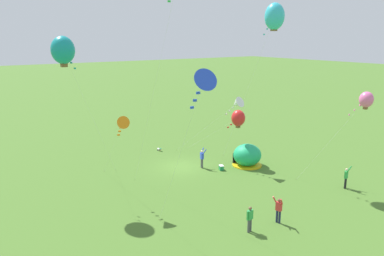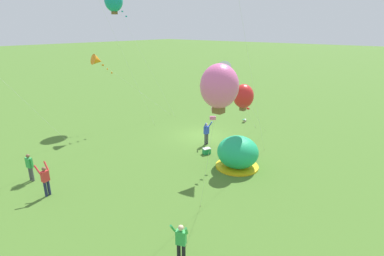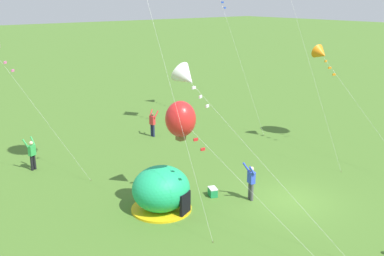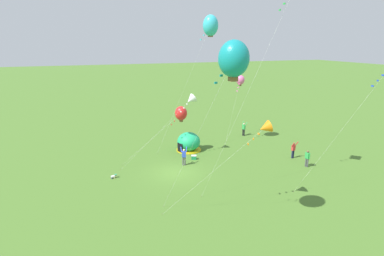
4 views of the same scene
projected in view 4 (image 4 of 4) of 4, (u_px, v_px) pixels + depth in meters
name	position (u px, v px, depth m)	size (l,w,h in m)	color
ground_plane	(176.00, 173.00, 28.44)	(300.00, 300.00, 0.00)	#477028
popup_tent	(189.00, 142.00, 34.10)	(2.81, 2.81, 2.10)	#1EAD6B
cooler_box	(194.00, 157.00, 31.63)	(0.54, 0.63, 0.44)	#1E8C4C
toddler_crawling	(114.00, 176.00, 27.26)	(0.32, 0.55, 0.32)	white
person_arms_raised	(184.00, 156.00, 29.90)	(0.56, 0.69, 1.89)	#4C4C51
person_flying_kite	(293.00, 149.00, 31.74)	(0.55, 0.68, 1.89)	#1E2347
person_far_back	(307.00, 158.00, 29.53)	(0.58, 0.31, 1.72)	#4C4C51
person_center_field	(244.00, 128.00, 39.46)	(0.72, 0.62, 1.89)	black
kite_orange	(265.00, 128.00, 21.17)	(1.71, 7.93, 6.65)	silver
kite_red	(181.00, 113.00, 32.45)	(2.17, 7.45, 5.30)	silver
kite_cyan	(211.00, 26.00, 31.53)	(1.63, 7.06, 14.73)	silver
kite_white	(191.00, 100.00, 31.43)	(2.32, 8.54, 6.76)	silver
kite_pink	(240.00, 80.00, 39.21)	(3.98, 4.11, 7.81)	silver
kite_teal	(234.00, 59.00, 16.17)	(5.62, 3.87, 12.09)	silver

